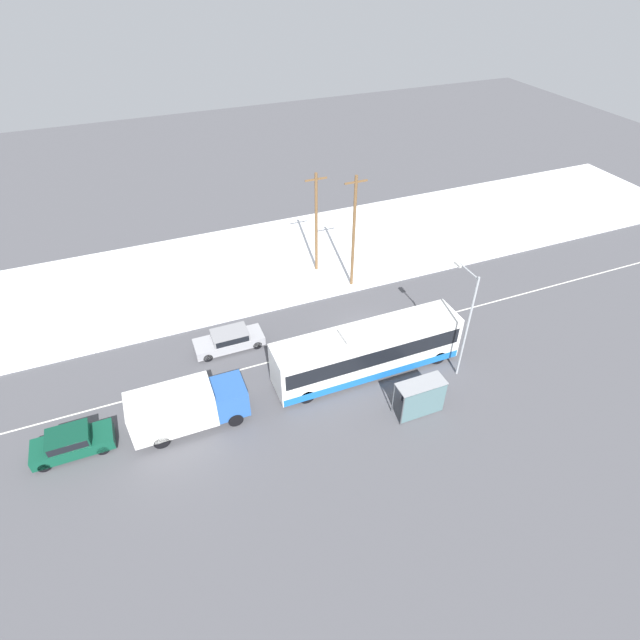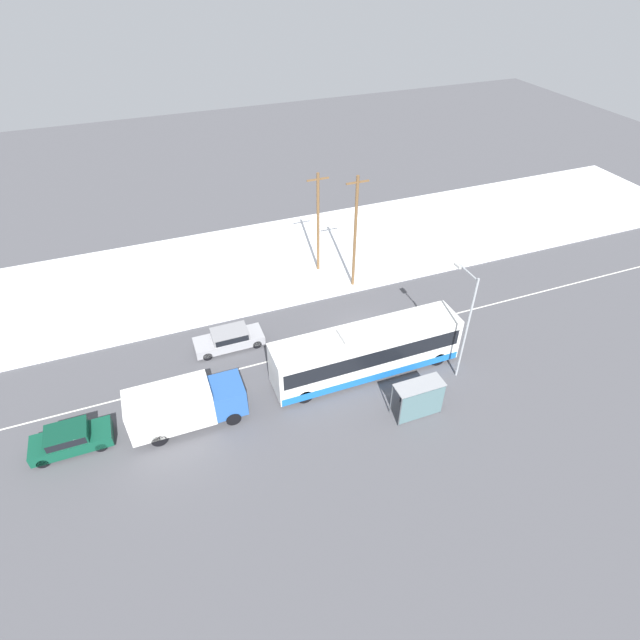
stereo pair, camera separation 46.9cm
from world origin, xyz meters
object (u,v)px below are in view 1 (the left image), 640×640
at_px(city_bus, 367,351).
at_px(bus_shelter, 422,395).
at_px(parked_car_near_truck, 71,442).
at_px(utility_pole_roadside, 354,232).
at_px(sedan_car, 229,339).
at_px(pedestrian_at_stop, 405,388).
at_px(box_truck, 186,407).
at_px(utility_pole_snowlot, 316,223).
at_px(streetlamp, 466,313).

height_order(city_bus, bus_shelter, city_bus).
height_order(parked_car_near_truck, utility_pole_roadside, utility_pole_roadside).
relative_size(city_bus, parked_car_near_truck, 2.89).
distance_m(sedan_car, pedestrian_at_stop, 12.55).
xyz_separation_m(box_truck, parked_car_near_truck, (-6.38, 0.54, -0.78)).
relative_size(box_truck, parked_car_near_truck, 1.54).
bearing_deg(utility_pole_roadside, pedestrian_at_stop, -100.13).
xyz_separation_m(bus_shelter, utility_pole_roadside, (2.00, 14.17, 3.22)).
xyz_separation_m(bus_shelter, utility_pole_snowlot, (0.17, 17.37, 2.84)).
bearing_deg(city_bus, parked_car_near_truck, 179.06).
bearing_deg(sedan_car, city_bus, 144.16).
relative_size(city_bus, pedestrian_at_stop, 7.43).
distance_m(city_bus, pedestrian_at_stop, 3.48).
xyz_separation_m(pedestrian_at_stop, streetlamp, (4.43, 1.17, 3.72)).
distance_m(sedan_car, bus_shelter, 13.79).
bearing_deg(box_truck, sedan_car, 56.39).
distance_m(box_truck, streetlamp, 17.58).
bearing_deg(utility_pole_roadside, box_truck, -146.99).
distance_m(city_bus, sedan_car, 9.69).
xyz_separation_m(box_truck, utility_pole_roadside, (15.06, 9.78, 3.31)).
height_order(sedan_car, pedestrian_at_stop, pedestrian_at_stop).
bearing_deg(utility_pole_roadside, streetlamp, -79.53).
bearing_deg(streetlamp, utility_pole_snowlot, 105.02).
distance_m(bus_shelter, utility_pole_snowlot, 17.60).
bearing_deg(utility_pole_snowlot, pedestrian_at_stop, -91.64).
bearing_deg(sedan_car, box_truck, 56.39).
bearing_deg(pedestrian_at_stop, utility_pole_snowlot, 88.36).
xyz_separation_m(sedan_car, streetlamp, (13.29, -7.71, 3.99)).
distance_m(box_truck, pedestrian_at_stop, 13.13).
xyz_separation_m(sedan_car, utility_pole_snowlot, (9.32, 7.09, 3.75)).
bearing_deg(utility_pole_snowlot, city_bus, -96.74).
relative_size(city_bus, utility_pole_snowlot, 1.44).
bearing_deg(city_bus, pedestrian_at_stop, -72.11).
xyz_separation_m(box_truck, pedestrian_at_stop, (12.77, -3.00, -0.56)).
distance_m(city_bus, box_truck, 11.73).
bearing_deg(parked_car_near_truck, city_bus, -0.94).
height_order(parked_car_near_truck, bus_shelter, bus_shelter).
bearing_deg(parked_car_near_truck, sedan_car, 27.45).
distance_m(box_truck, bus_shelter, 13.77).
distance_m(sedan_car, utility_pole_roadside, 12.51).
height_order(box_truck, pedestrian_at_stop, box_truck).
bearing_deg(utility_pole_snowlot, parked_car_near_truck, -147.62).
bearing_deg(sedan_car, utility_pole_snowlot, -142.74).
bearing_deg(parked_car_near_truck, bus_shelter, -14.24).
relative_size(parked_car_near_truck, pedestrian_at_stop, 2.57).
bearing_deg(streetlamp, sedan_car, 149.86).
bearing_deg(streetlamp, city_bus, 159.27).
distance_m(parked_car_near_truck, pedestrian_at_stop, 19.48).
height_order(streetlamp, utility_pole_snowlot, utility_pole_snowlot).
bearing_deg(box_truck, streetlamp, -6.06).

